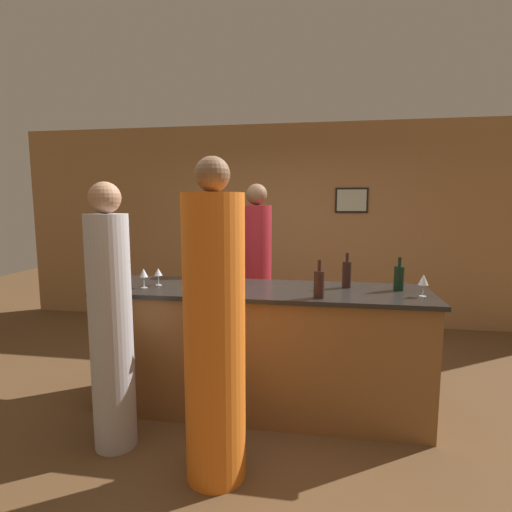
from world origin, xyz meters
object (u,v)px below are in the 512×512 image
bartender (257,283)px  guest_0 (215,335)px  ice_bucket (234,271)px  wine_bottle_1 (319,284)px  wine_bottle_2 (347,274)px  guest_1 (111,325)px  wine_bottle_0 (399,278)px

bartender → guest_0: 1.70m
guest_0 → ice_bucket: bearing=96.8°
wine_bottle_1 → wine_bottle_2: size_ratio=0.98×
ice_bucket → guest_1: bearing=-122.8°
wine_bottle_2 → ice_bucket: size_ratio=1.65×
guest_1 → wine_bottle_1: (1.40, 0.43, 0.25)m
wine_bottle_2 → ice_bucket: bearing=170.5°
wine_bottle_0 → guest_1: bearing=-158.6°
wine_bottle_1 → ice_bucket: 0.95m
wine_bottle_1 → wine_bottle_0: bearing=30.3°
bartender → wine_bottle_1: 1.27m
bartender → wine_bottle_1: bearing=120.5°
guest_1 → ice_bucket: size_ratio=10.63×
guest_0 → wine_bottle_1: guest_0 is taller
wine_bottle_0 → ice_bucket: size_ratio=1.53×
guest_0 → ice_bucket: guest_0 is taller
ice_bucket → wine_bottle_2: bearing=-9.5°
wine_bottle_1 → wine_bottle_2: (0.22, 0.41, 0.01)m
bartender → wine_bottle_0: 1.46m
wine_bottle_2 → guest_1: bearing=-152.8°
bartender → guest_0: size_ratio=0.96×
ice_bucket → wine_bottle_0: bearing=-8.5°
wine_bottle_1 → guest_0: bearing=-134.6°
guest_0 → guest_1: (-0.79, 0.20, -0.04)m
guest_0 → wine_bottle_1: bearing=45.4°
wine_bottle_0 → ice_bucket: wine_bottle_0 is taller
ice_bucket → wine_bottle_1: bearing=-36.9°
bartender → guest_1: size_ratio=1.03×
guest_1 → wine_bottle_1: 1.49m
guest_0 → wine_bottle_2: bearing=50.9°
guest_1 → wine_bottle_0: size_ratio=6.95×
guest_0 → wine_bottle_2: size_ratio=6.87×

